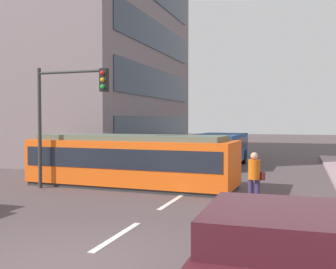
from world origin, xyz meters
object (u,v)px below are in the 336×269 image
parked_sedan_furthest (188,145)px  pedestrian_crossing (254,176)px  parked_sedan_far (154,150)px  streetcar_tram (131,160)px  city_bus (219,148)px  parked_sedan_mid (118,159)px  traffic_light_mast (67,103)px

parked_sedan_furthest → pedestrian_crossing: bearing=-68.7°
pedestrian_crossing → parked_sedan_far: bearing=121.8°
streetcar_tram → city_bus: 8.15m
parked_sedan_mid → parked_sedan_furthest: bearing=89.5°
parked_sedan_furthest → traffic_light_mast: bearing=-88.9°
streetcar_tram → traffic_light_mast: bearing=-143.8°
pedestrian_crossing → traffic_light_mast: traffic_light_mast is taller
parked_sedan_mid → parked_sedan_furthest: 12.79m
parked_sedan_mid → parked_sedan_furthest: (0.12, 12.79, -0.00)m
parked_sedan_mid → traffic_light_mast: bearing=-85.1°
streetcar_tram → parked_sedan_mid: size_ratio=2.01×
parked_sedan_furthest → traffic_light_mast: 18.40m
city_bus → pedestrian_crossing: city_bus is taller
traffic_light_mast → pedestrian_crossing: bearing=-7.0°
pedestrian_crossing → parked_sedan_far: size_ratio=0.38×
traffic_light_mast → parked_sedan_mid: bearing=94.9°
pedestrian_crossing → parked_sedan_mid: bearing=140.2°
parked_sedan_furthest → city_bus: bearing=-64.1°
streetcar_tram → city_bus: bearing=76.1°
pedestrian_crossing → city_bus: bearing=107.0°
pedestrian_crossing → parked_sedan_furthest: bearing=111.3°
city_bus → traffic_light_mast: bearing=-112.9°
traffic_light_mast → parked_sedan_furthest: bearing=91.1°
pedestrian_crossing → traffic_light_mast: (-7.08, 0.87, 2.35)m
traffic_light_mast → parked_sedan_far: bearing=94.8°
parked_sedan_far → traffic_light_mast: traffic_light_mast is taller
pedestrian_crossing → parked_sedan_furthest: size_ratio=0.39×
streetcar_tram → traffic_light_mast: 3.32m
parked_sedan_mid → parked_sedan_far: size_ratio=0.97×
parked_sedan_furthest → traffic_light_mast: traffic_light_mast is taller
parked_sedan_far → parked_sedan_furthest: size_ratio=1.02×
parked_sedan_mid → parked_sedan_furthest: size_ratio=0.99×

